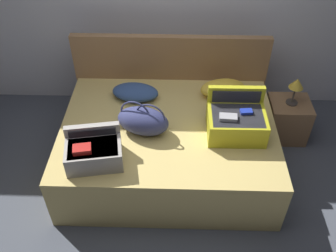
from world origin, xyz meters
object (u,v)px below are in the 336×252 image
Objects in this scene: hard_case_medium at (94,152)px; table_lamp at (296,85)px; bed at (168,147)px; pillow_center_head at (223,89)px; nightstand at (287,119)px; pillow_near_headboard at (135,92)px; hard_case_large at (236,121)px; duffel_bag at (143,121)px.

hard_case_medium reaches higher than table_lamp.
bed is 0.84m from pillow_center_head.
bed is 4.41× the size of nightstand.
bed is 3.96× the size of hard_case_medium.
pillow_near_headboard is at bearing 129.72° from bed.
hard_case_large reaches higher than nightstand.
duffel_bag is at bearing -76.45° from pillow_near_headboard.
hard_case_large is 1.10× the size of pillow_near_headboard.
nightstand is at bearing 21.67° from bed.
duffel_bag is at bearing 35.64° from hard_case_medium.
hard_case_medium is 2.20m from table_lamp.
duffel_bag reaches higher than hard_case_medium.
table_lamp reaches higher than pillow_center_head.
duffel_bag is 0.53m from pillow_near_headboard.
nightstand is 0.47m from table_lamp.
pillow_center_head is at bearing -178.26° from table_lamp.
pillow_center_head is 1.50× the size of table_lamp.
duffel_bag is 0.99m from pillow_center_head.
hard_case_large is 1.12× the size of pillow_center_head.
hard_case_large is 0.91m from table_lamp.
hard_case_medium is 1.54m from pillow_center_head.
nightstand is (0.69, 0.60, -0.48)m from hard_case_large.
duffel_bag is at bearing -160.50° from bed.
bed reaches higher than nightstand.
hard_case_large is at bearing 0.79° from duffel_bag.
pillow_center_head is at bearing 29.89° from hard_case_medium.
hard_case_medium is 0.95m from pillow_near_headboard.
pillow_near_headboard is at bearing -175.56° from pillow_center_head.
pillow_center_head is at bearing 36.44° from duffel_bag.
pillow_center_head is (1.19, 0.99, -0.03)m from hard_case_medium.
table_lamp reaches higher than nightstand.
table_lamp is (1.95, 1.01, 0.02)m from hard_case_medium.
duffel_bag is 1.67m from table_lamp.
bed is 3.80× the size of duffel_bag.
duffel_bag is (0.39, 0.40, 0.02)m from hard_case_medium.
pillow_center_head is at bearing 4.44° from pillow_near_headboard.
pillow_near_headboard is 1.02× the size of nightstand.
nightstand is at bearing 17.51° from hard_case_medium.
pillow_center_head is at bearing 97.00° from hard_case_large.
pillow_center_head is (0.56, 0.50, 0.38)m from bed.
pillow_near_headboard is 1.53× the size of table_lamp.
pillow_near_headboard reaches higher than nightstand.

